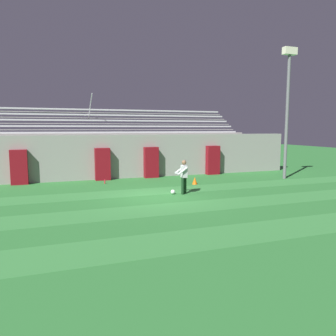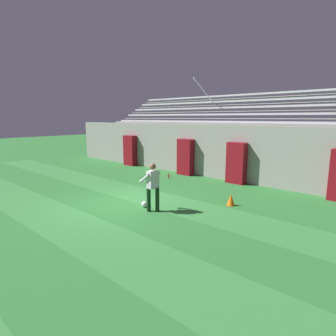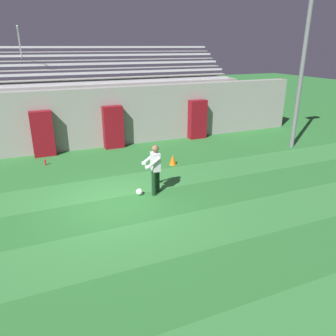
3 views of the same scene
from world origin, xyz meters
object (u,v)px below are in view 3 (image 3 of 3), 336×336
at_px(floodlight_pole, 307,33).
at_px(water_bottle, 45,162).
at_px(soccer_ball, 139,192).
at_px(traffic_cone, 173,160).
at_px(padding_pillar_gate_left, 43,134).
at_px(padding_pillar_gate_right, 113,127).
at_px(padding_pillar_far_right, 197,119).
at_px(goalkeeper, 155,167).

height_order(floodlight_pole, water_bottle, floodlight_pole).
xyz_separation_m(floodlight_pole, water_bottle, (-11.20, 1.95, -5.03)).
height_order(floodlight_pole, soccer_ball, floodlight_pole).
distance_m(soccer_ball, traffic_cone, 3.16).
distance_m(padding_pillar_gate_left, floodlight_pole, 12.30).
height_order(padding_pillar_gate_right, padding_pillar_far_right, same).
distance_m(padding_pillar_far_right, traffic_cone, 4.47).
distance_m(padding_pillar_gate_left, padding_pillar_far_right, 7.65).
bearing_deg(floodlight_pole, padding_pillar_gate_left, 163.59).
relative_size(soccer_ball, traffic_cone, 0.52).
bearing_deg(soccer_ball, padding_pillar_gate_right, 84.00).
xyz_separation_m(padding_pillar_gate_left, goalkeeper, (3.09, -5.68, -0.05)).
xyz_separation_m(padding_pillar_gate_left, floodlight_pole, (11.11, -3.27, 4.15)).
height_order(padding_pillar_gate_right, soccer_ball, padding_pillar_gate_right).
bearing_deg(water_bottle, padding_pillar_far_right, 9.70).
height_order(padding_pillar_gate_right, floodlight_pole, floodlight_pole).
bearing_deg(padding_pillar_far_right, water_bottle, -170.30).
xyz_separation_m(padding_pillar_far_right, floodlight_pole, (3.46, -3.27, 4.15)).
xyz_separation_m(floodlight_pole, goalkeeper, (-8.02, -2.41, -4.19)).
height_order(padding_pillar_far_right, traffic_cone, padding_pillar_far_right).
xyz_separation_m(traffic_cone, water_bottle, (-4.86, 2.00, -0.09)).
bearing_deg(padding_pillar_far_right, padding_pillar_gate_left, 180.00).
distance_m(goalkeeper, traffic_cone, 2.99).
bearing_deg(padding_pillar_gate_left, floodlight_pole, -16.41).
relative_size(padding_pillar_far_right, soccer_ball, 9.09).
bearing_deg(water_bottle, goalkeeper, -53.89).
bearing_deg(water_bottle, traffic_cone, -22.36).
distance_m(padding_pillar_gate_right, floodlight_pole, 9.55).
height_order(goalkeeper, traffic_cone, goalkeeper).
bearing_deg(water_bottle, floodlight_pole, -9.88).
relative_size(padding_pillar_far_right, floodlight_pole, 0.24).
relative_size(soccer_ball, water_bottle, 0.92).
height_order(padding_pillar_gate_left, traffic_cone, padding_pillar_gate_left).
distance_m(padding_pillar_gate_right, goalkeeper, 5.68).
relative_size(padding_pillar_gate_right, floodlight_pole, 0.24).
bearing_deg(goalkeeper, water_bottle, 126.11).
relative_size(padding_pillar_far_right, goalkeeper, 1.20).
bearing_deg(floodlight_pole, traffic_cone, -179.56).
bearing_deg(padding_pillar_gate_right, goalkeeper, -90.62).
bearing_deg(padding_pillar_gate_right, floodlight_pole, -22.35).
distance_m(padding_pillar_gate_left, goalkeeper, 6.47).
height_order(soccer_ball, water_bottle, water_bottle).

